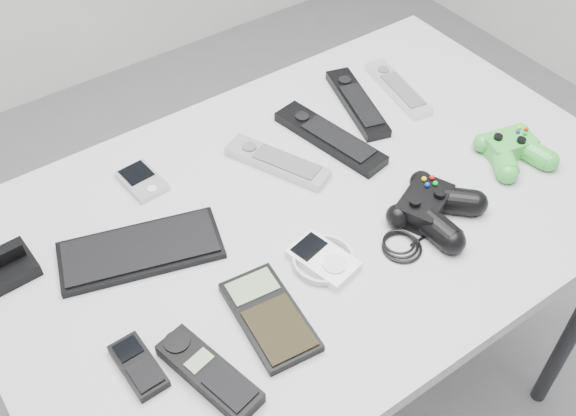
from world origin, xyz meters
TOP-DOWN VIEW (x-y plane):
  - desk at (-0.01, 0.04)m, footprint 1.17×0.75m
  - pda_keyboard at (-0.31, 0.12)m, footprint 0.29×0.19m
  - dock_bracket at (-0.51, 0.21)m, footprint 0.10×0.09m
  - pda at (-0.23, 0.27)m, footprint 0.07×0.10m
  - remote_silver_a at (-0.00, 0.16)m, footprint 0.13×0.21m
  - remote_black_a at (0.23, 0.22)m, footprint 0.11×0.23m
  - remote_black_b at (0.12, 0.16)m, footprint 0.10×0.26m
  - remote_silver_b at (0.34, 0.21)m, footprint 0.08×0.21m
  - mobile_phone at (-0.41, -0.08)m, footprint 0.05×0.11m
  - cordless_handset at (-0.34, -0.15)m, footprint 0.09×0.18m
  - calculator at (-0.21, -0.11)m, footprint 0.11×0.19m
  - mp3_player at (-0.08, -0.07)m, footprint 0.13×0.13m
  - controller_black at (0.14, -0.10)m, footprint 0.30×0.25m
  - controller_green at (0.38, -0.07)m, footprint 0.16×0.17m

SIDE VIEW (x-z plane):
  - desk at x=-0.01m, z-range 0.32..1.11m
  - pda at x=-0.23m, z-range 0.78..0.80m
  - pda_keyboard at x=-0.31m, z-range 0.78..0.80m
  - mobile_phone at x=-0.41m, z-range 0.78..0.80m
  - calculator at x=-0.21m, z-range 0.78..0.80m
  - mp3_player at x=-0.08m, z-range 0.78..0.81m
  - remote_silver_b at x=0.34m, z-range 0.78..0.81m
  - remote_silver_a at x=0.00m, z-range 0.78..0.81m
  - remote_black_a at x=0.23m, z-range 0.78..0.81m
  - remote_black_b at x=0.12m, z-range 0.78..0.81m
  - cordless_handset at x=-0.34m, z-range 0.78..0.81m
  - controller_green at x=0.38m, z-range 0.78..0.83m
  - dock_bracket at x=-0.51m, z-range 0.78..0.83m
  - controller_black at x=0.14m, z-range 0.78..0.84m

